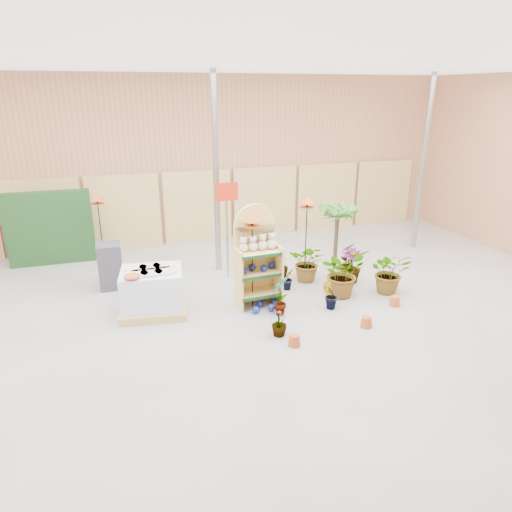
{
  "coord_description": "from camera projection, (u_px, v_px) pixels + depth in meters",
  "views": [
    {
      "loc": [
        -2.28,
        -6.52,
        4.07
      ],
      "look_at": [
        0.3,
        1.5,
        1.0
      ],
      "focal_mm": 32.0,
      "sensor_mm": 36.0,
      "label": 1
    }
  ],
  "objects": [
    {
      "name": "teddy_bears",
      "position": [
        259.0,
        244.0,
        8.77
      ],
      "size": [
        0.75,
        0.2,
        0.32
      ],
      "color": "beige",
      "rests_on": "display_shelf"
    },
    {
      "name": "potted_plant_1",
      "position": [
        330.0,
        296.0,
        8.93
      ],
      "size": [
        0.36,
        0.31,
        0.56
      ],
      "primitive_type": "imported",
      "rotation": [
        0.0,
        0.0,
        2.93
      ],
      "color": "#347523",
      "rests_on": "ground"
    },
    {
      "name": "bird_table_front",
      "position": [
        252.0,
        221.0,
        8.55
      ],
      "size": [
        0.34,
        0.34,
        1.9
      ],
      "color": "black",
      "rests_on": "ground"
    },
    {
      "name": "bird_table_right",
      "position": [
        307.0,
        203.0,
        9.57
      ],
      "size": [
        0.34,
        0.34,
        1.98
      ],
      "color": "black",
      "rests_on": "ground"
    },
    {
      "name": "potted_plant_5",
      "position": [
        288.0,
        278.0,
        9.83
      ],
      "size": [
        0.35,
        0.32,
        0.52
      ],
      "primitive_type": "imported",
      "rotation": [
        0.0,
        0.0,
        0.42
      ],
      "color": "#347523",
      "rests_on": "ground"
    },
    {
      "name": "trellis_stock",
      "position": [
        50.0,
        228.0,
        11.13
      ],
      "size": [
        2.0,
        0.3,
        1.8
      ],
      "primitive_type": "cube",
      "color": "#173D18",
      "rests_on": "ground"
    },
    {
      "name": "offer_sign",
      "position": [
        227.0,
        211.0,
        10.04
      ],
      "size": [
        0.5,
        0.08,
        2.2
      ],
      "color": "gray",
      "rests_on": "ground"
    },
    {
      "name": "palm",
      "position": [
        338.0,
        211.0,
        10.56
      ],
      "size": [
        0.7,
        0.7,
        1.68
      ],
      "color": "#443629",
      "rests_on": "ground"
    },
    {
      "name": "potted_plant_3",
      "position": [
        351.0,
        266.0,
        10.15
      ],
      "size": [
        0.58,
        0.58,
        0.79
      ],
      "primitive_type": "imported",
      "rotation": [
        0.0,
        0.0,
        5.86
      ],
      "color": "#347523",
      "rests_on": "ground"
    },
    {
      "name": "bird_table_back",
      "position": [
        97.0,
        200.0,
        10.49
      ],
      "size": [
        0.34,
        0.34,
        1.83
      ],
      "color": "black",
      "rests_on": "ground"
    },
    {
      "name": "pallet_stack",
      "position": [
        152.0,
        292.0,
        8.72
      ],
      "size": [
        1.36,
        1.18,
        0.91
      ],
      "rotation": [
        0.0,
        0.0,
        -0.13
      ],
      "color": "tan",
      "rests_on": "ground"
    },
    {
      "name": "potted_plant_0",
      "position": [
        280.0,
        296.0,
        8.68
      ],
      "size": [
        0.42,
        0.49,
        0.77
      ],
      "primitive_type": "imported",
      "rotation": [
        0.0,
        0.0,
        4.27
      ],
      "color": "#347523",
      "rests_on": "ground"
    },
    {
      "name": "gazing_balls_shelf",
      "position": [
        258.0,
        268.0,
        8.91
      ],
      "size": [
        0.75,
        0.26,
        0.14
      ],
      "color": "navy",
      "rests_on": "display_shelf"
    },
    {
      "name": "room",
      "position": [
        250.0,
        203.0,
        7.94
      ],
      "size": [
        15.2,
        12.1,
        4.7
      ],
      "color": "gray",
      "rests_on": "ground"
    },
    {
      "name": "potted_plant_11",
      "position": [
        281.0,
        265.0,
        10.49
      ],
      "size": [
        0.43,
        0.43,
        0.57
      ],
      "primitive_type": "imported",
      "rotation": [
        0.0,
        0.0,
        2.07
      ],
      "color": "#347523",
      "rests_on": "ground"
    },
    {
      "name": "gazing_balls_floor",
      "position": [
        266.0,
        306.0,
        8.97
      ],
      "size": [
        0.63,
        0.39,
        0.15
      ],
      "color": "navy",
      "rests_on": "ground"
    },
    {
      "name": "charcoal_planters",
      "position": [
        110.0,
        266.0,
        9.83
      ],
      "size": [
        0.5,
        0.5,
        1.0
      ],
      "color": "#292A31",
      "rests_on": "ground"
    },
    {
      "name": "potted_plant_10",
      "position": [
        390.0,
        272.0,
        9.62
      ],
      "size": [
        1.02,
        0.95,
        0.92
      ],
      "primitive_type": "imported",
      "rotation": [
        0.0,
        0.0,
        5.95
      ],
      "color": "#347523",
      "rests_on": "ground"
    },
    {
      "name": "potted_plant_7",
      "position": [
        279.0,
        323.0,
        7.96
      ],
      "size": [
        0.33,
        0.33,
        0.5
      ],
      "primitive_type": "imported",
      "rotation": [
        0.0,
        0.0,
        1.77
      ],
      "color": "#347523",
      "rests_on": "ground"
    },
    {
      "name": "potted_plant_2",
      "position": [
        342.0,
        273.0,
        9.45
      ],
      "size": [
        1.12,
        1.04,
        1.03
      ],
      "primitive_type": "imported",
      "rotation": [
        0.0,
        0.0,
        0.31
      ],
      "color": "#347523",
      "rests_on": "ground"
    },
    {
      "name": "potted_plant_6",
      "position": [
        308.0,
        262.0,
        10.2
      ],
      "size": [
        1.06,
        1.05,
        0.89
      ],
      "primitive_type": "imported",
      "rotation": [
        0.0,
        0.0,
        5.6
      ],
      "color": "#347523",
      "rests_on": "ground"
    },
    {
      "name": "display_shelf",
      "position": [
        256.0,
        260.0,
        8.97
      ],
      "size": [
        0.88,
        0.58,
        2.04
      ],
      "rotation": [
        0.0,
        0.0,
        0.05
      ],
      "color": "tan",
      "rests_on": "ground"
    },
    {
      "name": "potted_plant_4",
      "position": [
        347.0,
        258.0,
        10.58
      ],
      "size": [
        0.51,
        0.44,
        0.81
      ],
      "primitive_type": "imported",
      "rotation": [
        0.0,
        0.0,
        3.58
      ],
      "color": "#347523",
      "rests_on": "ground"
    }
  ]
}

